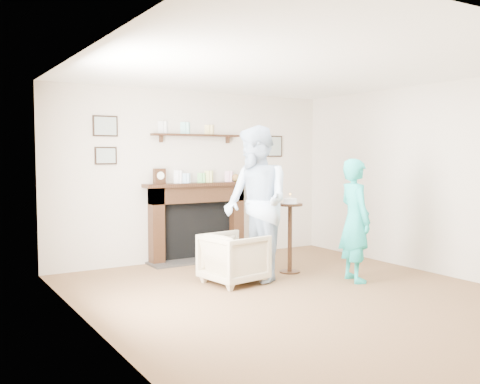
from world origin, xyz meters
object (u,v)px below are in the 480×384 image
man (256,280)px  woman (354,281)px  armchair (234,283)px  pedestal_table (290,224)px

man → woman: 1.22m
woman → man: bearing=72.7°
man → woman: bearing=60.9°
armchair → pedestal_table: (0.94, 0.12, 0.65)m
woman → pedestal_table: size_ratio=1.44×
woman → pedestal_table: bearing=41.8°
armchair → woman: (1.34, -0.67, 0.00)m
man → pedestal_table: (0.63, 0.14, 0.65)m
armchair → woman: bearing=-125.3°
woman → pedestal_table: pedestal_table is taller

